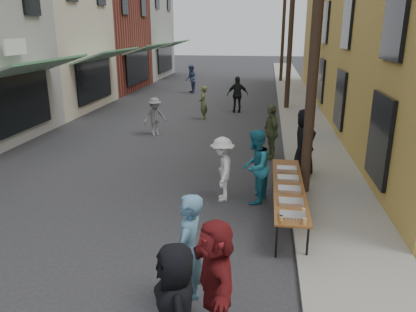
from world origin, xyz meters
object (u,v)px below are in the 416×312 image
(guest_front_a, at_px, (176,310))
(server, at_px, (304,142))
(utility_pole_near, at_px, (317,16))
(catering_tray_sausage, at_px, (293,216))
(utility_pole_mid, at_px, (291,23))
(serving_table, at_px, (289,188))
(guest_front_c, at_px, (255,167))
(utility_pole_far, at_px, (284,25))

(guest_front_a, height_order, server, server)
(utility_pole_near, relative_size, server, 4.60)
(utility_pole_near, bearing_deg, server, 87.84)
(catering_tray_sausage, bearing_deg, utility_pole_near, 80.72)
(utility_pole_near, distance_m, guest_front_a, 7.45)
(utility_pole_mid, relative_size, serving_table, 2.25)
(utility_pole_mid, xyz_separation_m, serving_table, (-0.50, -13.41, -3.79))
(guest_front_a, distance_m, guest_front_c, 5.53)
(utility_pole_far, distance_m, guest_front_c, 24.99)
(utility_pole_near, bearing_deg, guest_front_c, -151.60)
(utility_pole_near, relative_size, serving_table, 2.25)
(serving_table, relative_size, catering_tray_sausage, 8.00)
(utility_pole_near, height_order, serving_table, utility_pole_near)
(utility_pole_near, bearing_deg, guest_front_a, -108.73)
(utility_pole_near, distance_m, server, 3.67)
(utility_pole_near, xyz_separation_m, guest_front_a, (-2.09, -6.17, -3.61))
(guest_front_a, bearing_deg, catering_tray_sausage, 130.83)
(guest_front_a, bearing_deg, serving_table, 139.43)
(utility_pole_mid, height_order, guest_front_c, utility_pole_mid)
(server, bearing_deg, utility_pole_mid, 21.31)
(guest_front_a, bearing_deg, utility_pole_mid, 151.35)
(catering_tray_sausage, distance_m, server, 4.43)
(utility_pole_mid, relative_size, server, 4.60)
(utility_pole_far, height_order, guest_front_c, utility_pole_far)
(utility_pole_mid, bearing_deg, server, -89.73)
(utility_pole_mid, relative_size, catering_tray_sausage, 18.00)
(serving_table, bearing_deg, catering_tray_sausage, -90.00)
(guest_front_a, bearing_deg, guest_front_c, 149.66)
(guest_front_a, bearing_deg, utility_pole_far, 153.96)
(guest_front_a, xyz_separation_m, server, (2.14, 7.50, 0.18))
(serving_table, distance_m, guest_front_a, 5.03)
(utility_pole_mid, distance_m, catering_tray_sausage, 15.52)
(utility_pole_near, relative_size, guest_front_c, 4.77)
(guest_front_c, bearing_deg, guest_front_a, 6.21)
(serving_table, relative_size, guest_front_c, 2.12)
(utility_pole_near, relative_size, utility_pole_far, 1.00)
(catering_tray_sausage, xyz_separation_m, server, (0.55, 4.38, 0.29))
(guest_front_c, bearing_deg, serving_table, 62.93)
(utility_pole_near, xyz_separation_m, utility_pole_mid, (0.00, 12.00, 0.00))
(catering_tray_sausage, xyz_separation_m, guest_front_a, (-1.59, -3.11, 0.10))
(utility_pole_mid, bearing_deg, guest_front_c, -95.84)
(catering_tray_sausage, bearing_deg, utility_pole_mid, 88.10)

